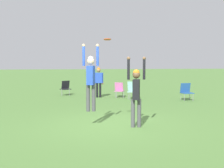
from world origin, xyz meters
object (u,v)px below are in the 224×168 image
camping_chair_0 (66,87)px  camping_chair_1 (186,91)px  person_defending (136,90)px  camping_chair_2 (133,89)px  camping_chair_3 (119,89)px  person_spectator_near (99,80)px  frisbee (107,39)px  person_jumping (91,76)px

camping_chair_0 → camping_chair_1: bearing=122.5°
person_defending → camping_chair_2: 6.76m
camping_chair_3 → person_defending: bearing=111.6°
person_defending → camping_chair_1: size_ratio=2.47×
camping_chair_2 → person_spectator_near: bearing=-5.4°
frisbee → camping_chair_0: bearing=99.0°
frisbee → camping_chair_0: (-1.41, 8.90, -2.21)m
person_jumping → camping_chair_3: bearing=0.1°
frisbee → camping_chair_2: frisbee is taller
person_jumping → frisbee: bearing=-96.5°
camping_chair_2 → camping_chair_3: (-0.57, 0.98, -0.07)m
person_jumping → camping_chair_1: person_jumping is taller
camping_chair_2 → camping_chair_3: bearing=-31.0°
camping_chair_3 → person_spectator_near: (-1.12, 0.16, 0.52)m
camping_chair_0 → person_jumping: bearing=65.8°
frisbee → camping_chair_0: size_ratio=0.27×
person_defending → frisbee: bearing=-86.1°
person_jumping → person_defending: (1.36, -0.38, -0.42)m
person_jumping → camping_chair_2: 6.83m
person_jumping → camping_chair_0: size_ratio=2.49×
camping_chair_1 → camping_chair_3: bearing=-35.3°
camping_chair_3 → camping_chair_0: bearing=-0.2°
person_defending → frisbee: (-0.86, 0.18, 1.53)m
frisbee → camping_chair_1: size_ratio=0.26×
person_defending → camping_chair_1: 7.08m
person_defending → camping_chair_0: (-2.28, 9.08, -0.68)m
frisbee → camping_chair_3: 7.88m
camping_chair_0 → camping_chair_3: camping_chair_0 is taller
person_spectator_near → person_defending: bearing=-84.9°
person_jumping → camping_chair_1: (5.23, 5.51, -1.08)m
frisbee → person_jumping: bearing=157.7°
camping_chair_2 → camping_chair_1: bearing=-166.7°
camping_chair_2 → person_defending: bearing=107.9°
frisbee → camping_chair_3: bearing=78.3°
camping_chair_0 → camping_chair_1: 6.92m
person_defending → camping_chair_0: person_defending is taller
person_jumping → camping_chair_0: person_jumping is taller
frisbee → camping_chair_3: (1.53, 7.41, -2.22)m
person_defending → camping_chair_3: person_defending is taller
frisbee → camping_chair_3: frisbee is taller
person_defending → person_spectator_near: (-0.45, 7.75, -0.17)m
camping_chair_1 → frisbee: bearing=43.0°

